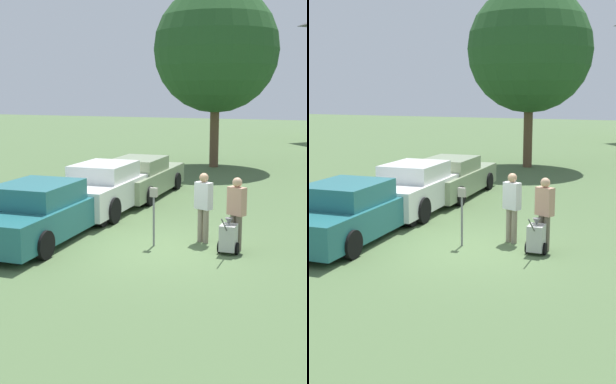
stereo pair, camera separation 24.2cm
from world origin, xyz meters
The scene contains 9 objects.
ground_plane centered at (0.00, 0.00, 0.00)m, with size 120.00×120.00×0.00m, color #4C663D.
parked_car_teal centered at (-3.02, -0.26, 0.68)m, with size 2.28×5.09×1.46m.
parked_car_white centered at (-3.02, 3.29, 0.72)m, with size 2.16×5.13×1.51m.
parked_car_sage centered at (-3.02, 5.89, 0.65)m, with size 2.16×5.17×1.39m.
parking_meter centered at (-0.16, 0.22, 0.99)m, with size 0.18×0.09×1.43m.
person_worker centered at (0.85, 0.98, 0.99)m, with size 0.47×0.36×1.74m.
person_supervisor centered at (1.75, 0.68, 0.98)m, with size 0.47×0.37×1.73m.
equipment_cart centered at (1.67, 0.29, 0.39)m, with size 0.48×0.99×1.00m.
shade_tree centered at (-2.68, 14.07, 5.64)m, with size 5.99×5.99×8.65m.
Camera 2 is at (4.85, -11.23, 3.69)m, focal length 50.00 mm.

